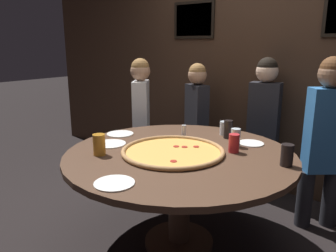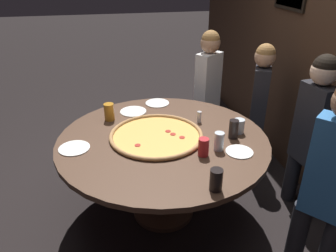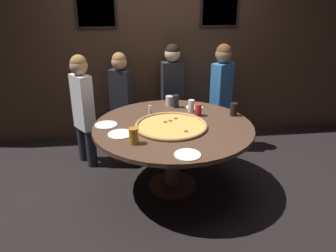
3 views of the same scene
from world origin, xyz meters
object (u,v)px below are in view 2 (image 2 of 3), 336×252
Objects in this scene: giant_pizza at (156,135)px; diner_side_right at (208,86)px; drink_cup_beside_pizza at (219,141)px; dining_table at (163,151)px; drink_cup_centre_back at (109,112)px; white_plate_beside_cup at (239,152)px; white_plate_right_side at (133,111)px; diner_far_right at (259,101)px; diner_far_left at (332,173)px; white_plate_left_side at (157,103)px; condiment_shaker at (199,117)px; diner_side_left at (312,128)px; drink_cup_by_shaker at (234,129)px; drink_cup_near_right at (204,147)px; drink_cup_near_left at (216,180)px; white_plate_near_front at (74,148)px; drink_cup_far_right at (239,126)px.

giant_pizza is 1.20m from diner_side_right.
drink_cup_beside_pizza is 0.10× the size of diner_side_right.
giant_pizza is (-0.03, -0.05, 0.14)m from dining_table.
white_plate_beside_cup is (0.73, 0.89, -0.07)m from drink_cup_centre_back.
diner_side_right is (-0.45, 0.85, 0.02)m from white_plate_right_side.
drink_cup_centre_back is 0.11× the size of diner_side_right.
diner_side_right is at bearing 172.10° from white_plate_beside_cup.
diner_far_right is 1.31m from diner_far_left.
condiment_shaker is at bearing 30.69° from white_plate_left_side.
diner_side_left is at bearing 104.11° from white_plate_beside_cup.
diner_side_right reaches higher than drink_cup_centre_back.
condiment_shaker is 0.07× the size of diner_far_left.
diner_far_left is (0.65, 0.39, -0.02)m from drink_cup_by_shaker.
white_plate_right_side is (-0.84, -0.41, -0.06)m from drink_cup_near_right.
diner_far_right is at bearing -45.69° from diner_far_left.
diner_side_right reaches higher than condiment_shaker.
diner_side_left is at bearing 118.74° from drink_cup_near_left.
white_plate_near_front is (-0.07, -1.20, -0.07)m from drink_cup_by_shaker.
white_plate_near_front is 0.17× the size of diner_side_right.
diner_side_left is (-0.55, 0.99, -0.03)m from drink_cup_near_left.
drink_cup_by_shaker is at bearing -132.37° from diner_side_right.
drink_cup_near_right is 0.10× the size of diner_side_left.
drink_cup_by_shaker is 0.91m from white_plate_left_side.
drink_cup_far_right is at bearing -128.70° from diner_side_right.
dining_table is 7.21× the size of white_plate_left_side.
drink_cup_by_shaker reaches higher than drink_cup_near_right.
diner_far_left is (1.17, 1.31, -0.02)m from drink_cup_centre_back.
drink_cup_centre_back is 0.11× the size of diner_side_left.
drink_cup_beside_pizza is at bearing 34.28° from white_plate_right_side.
diner_far_right reaches higher than condiment_shaker.
diner_side_left reaches higher than condiment_shaker.
dining_table is at bearing -122.78° from white_plate_beside_cup.
drink_cup_by_shaker is at bearing -8.70° from diner_far_left.
diner_side_left is at bearing 66.56° from condiment_shaker.
drink_cup_near_right is 0.59× the size of white_plate_left_side.
diner_far_left is (0.72, 0.31, -0.00)m from drink_cup_far_right.
white_plate_left_side is (-1.38, -0.12, -0.07)m from drink_cup_near_left.
drink_cup_far_right is at bearing 86.67° from dining_table.
diner_side_right is (-1.30, 0.18, 0.02)m from white_plate_beside_cup.
diner_far_right reaches higher than white_plate_near_front.
white_plate_near_front reaches higher than dining_table.
condiment_shaker is (-0.21, 0.35, 0.17)m from dining_table.
drink_cup_near_left is at bearing -141.02° from diner_side_right.
drink_cup_by_shaker and drink_cup_centre_back have the same top height.
diner_far_right is at bearing 140.55° from drink_cup_by_shaker.
white_plate_left_side is at bearing 108.75° from diner_far_right.
diner_side_right is at bearing -31.49° from diner_far_left.
white_plate_right_side is (-0.51, -0.13, -0.01)m from giant_pizza.
diner_far_left reaches higher than giant_pizza.
diner_side_left reaches higher than drink_cup_near_left.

